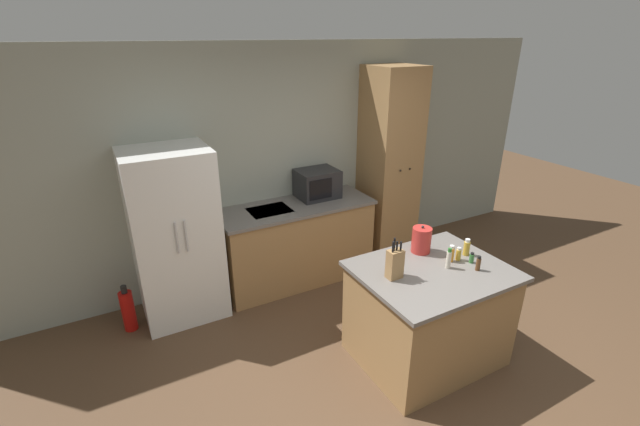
# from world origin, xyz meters

# --- Properties ---
(ground_plane) EXTENTS (14.00, 14.00, 0.00)m
(ground_plane) POSITION_xyz_m (0.00, 0.00, 0.00)
(ground_plane) COLOR brown
(wall_back) EXTENTS (7.20, 0.06, 2.60)m
(wall_back) POSITION_xyz_m (0.00, 2.33, 1.30)
(wall_back) COLOR #9EA393
(wall_back) RESTS_ON ground_plane
(refrigerator) EXTENTS (0.78, 0.69, 1.71)m
(refrigerator) POSITION_xyz_m (-1.36, 1.97, 0.86)
(refrigerator) COLOR white
(refrigerator) RESTS_ON ground_plane
(back_counter) EXTENTS (1.73, 0.67, 0.93)m
(back_counter) POSITION_xyz_m (-0.07, 1.99, 0.47)
(back_counter) COLOR #9E7547
(back_counter) RESTS_ON ground_plane
(pantry_cabinet) EXTENTS (0.57, 0.61, 2.34)m
(pantry_cabinet) POSITION_xyz_m (1.20, 2.01, 1.17)
(pantry_cabinet) COLOR #9E7547
(pantry_cabinet) RESTS_ON ground_plane
(kitchen_island) EXTENTS (1.22, 0.97, 0.88)m
(kitchen_island) POSITION_xyz_m (0.36, 0.27, 0.44)
(kitchen_island) COLOR #9E7547
(kitchen_island) RESTS_ON ground_plane
(microwave) EXTENTS (0.45, 0.38, 0.32)m
(microwave) POSITION_xyz_m (0.26, 2.09, 1.09)
(microwave) COLOR #232326
(microwave) RESTS_ON back_counter
(knife_block) EXTENTS (0.12, 0.09, 0.35)m
(knife_block) POSITION_xyz_m (-0.00, 0.32, 1.01)
(knife_block) COLOR #9E7547
(knife_block) RESTS_ON kitchen_island
(spice_bottle_tall_dark) EXTENTS (0.04, 0.04, 0.18)m
(spice_bottle_tall_dark) POSITION_xyz_m (0.48, 0.23, 0.97)
(spice_bottle_tall_dark) COLOR beige
(spice_bottle_tall_dark) RESTS_ON kitchen_island
(spice_bottle_short_red) EXTENTS (0.04, 0.04, 0.12)m
(spice_bottle_short_red) POSITION_xyz_m (0.65, 0.29, 0.94)
(spice_bottle_short_red) COLOR gold
(spice_bottle_short_red) RESTS_ON kitchen_island
(spice_bottle_amber_oil) EXTENTS (0.04, 0.04, 0.09)m
(spice_bottle_amber_oil) POSITION_xyz_m (0.72, 0.20, 0.93)
(spice_bottle_amber_oil) COLOR #337033
(spice_bottle_amber_oil) RESTS_ON kitchen_island
(spice_bottle_green_herb) EXTENTS (0.05, 0.05, 0.15)m
(spice_bottle_green_herb) POSITION_xyz_m (0.78, 0.32, 0.95)
(spice_bottle_green_herb) COLOR gold
(spice_bottle_green_herb) RESTS_ON kitchen_island
(spice_bottle_pale_salt) EXTENTS (0.04, 0.04, 0.13)m
(spice_bottle_pale_salt) POSITION_xyz_m (0.67, 0.09, 0.94)
(spice_bottle_pale_salt) COLOR #563319
(spice_bottle_pale_salt) RESTS_ON kitchen_island
(spice_bottle_orange_cap) EXTENTS (0.05, 0.05, 0.15)m
(spice_bottle_orange_cap) POSITION_xyz_m (0.58, 0.30, 0.95)
(spice_bottle_orange_cap) COLOR orange
(spice_bottle_orange_cap) RESTS_ON kitchen_island
(kettle) EXTENTS (0.17, 0.17, 0.25)m
(kettle) POSITION_xyz_m (0.47, 0.56, 1.00)
(kettle) COLOR #B72D28
(kettle) RESTS_ON kitchen_island
(fire_extinguisher) EXTENTS (0.12, 0.12, 0.48)m
(fire_extinguisher) POSITION_xyz_m (-1.89, 1.91, 0.21)
(fire_extinguisher) COLOR red
(fire_extinguisher) RESTS_ON ground_plane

